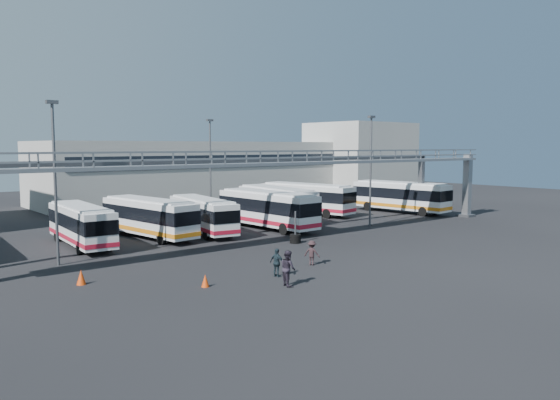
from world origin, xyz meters
TOP-DOWN VIEW (x-y plane):
  - ground at (0.00, 0.00)m, footprint 140.00×140.00m
  - gantry at (0.00, 5.87)m, footprint 51.40×5.15m
  - warehouse at (12.00, 38.00)m, footprint 42.00×14.00m
  - building_right at (38.00, 32.00)m, footprint 14.00×12.00m
  - light_pole_left at (-16.00, 8.00)m, footprint 0.70×0.35m
  - light_pole_mid at (12.00, 7.00)m, footprint 0.70×0.35m
  - light_pole_back at (4.00, 22.00)m, footprint 0.70×0.35m
  - bus_2 at (-12.56, 13.61)m, footprint 3.07×10.24m
  - bus_3 at (-7.01, 13.85)m, footprint 3.65×10.74m
  - bus_4 at (-2.45, 13.06)m, footprint 3.83×10.23m
  - bus_5 at (3.39, 11.57)m, footprint 2.98×11.28m
  - bus_6 at (7.27, 15.09)m, footprint 3.97×11.35m
  - bus_7 at (12.96, 16.89)m, footprint 4.53×11.41m
  - bus_9 at (22.39, 11.66)m, footprint 3.58×11.51m
  - pedestrian_b at (-8.13, -4.97)m, footprint 0.92×1.07m
  - pedestrian_c at (-3.69, -2.04)m, footprint 0.99×1.15m
  - pedestrian_d at (-7.32, -3.04)m, footprint 0.61×1.02m
  - cone_left at (-11.67, -2.38)m, footprint 0.42×0.42m
  - cone_right at (-16.58, 2.28)m, footprint 0.52×0.52m
  - tire_stack at (0.60, 4.50)m, footprint 0.87×0.87m

SIDE VIEW (x-z plane):
  - ground at x=0.00m, z-range 0.00..0.00m
  - cone_left at x=-11.67m, z-range 0.00..0.67m
  - cone_right at x=-16.58m, z-range 0.00..0.80m
  - tire_stack at x=0.60m, z-range -0.82..1.65m
  - pedestrian_c at x=-3.69m, z-range 0.00..1.55m
  - pedestrian_d at x=-7.32m, z-range 0.00..1.63m
  - pedestrian_b at x=-8.13m, z-range 0.00..1.91m
  - bus_4 at x=-2.45m, z-range 0.16..3.19m
  - bus_2 at x=-12.56m, z-range 0.16..3.23m
  - bus_3 at x=-7.01m, z-range 0.17..3.37m
  - bus_6 at x=7.27m, z-range 0.18..3.56m
  - bus_7 at x=12.96m, z-range 0.18..3.56m
  - bus_5 at x=3.39m, z-range 0.18..3.58m
  - bus_9 at x=22.39m, z-range 0.18..3.63m
  - warehouse at x=12.00m, z-range 0.00..8.00m
  - building_right at x=38.00m, z-range 0.00..11.00m
  - gantry at x=0.00m, z-range 1.96..9.06m
  - light_pole_left at x=-16.00m, z-range 0.62..10.83m
  - light_pole_mid at x=12.00m, z-range 0.62..10.83m
  - light_pole_back at x=4.00m, z-range 0.62..10.83m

